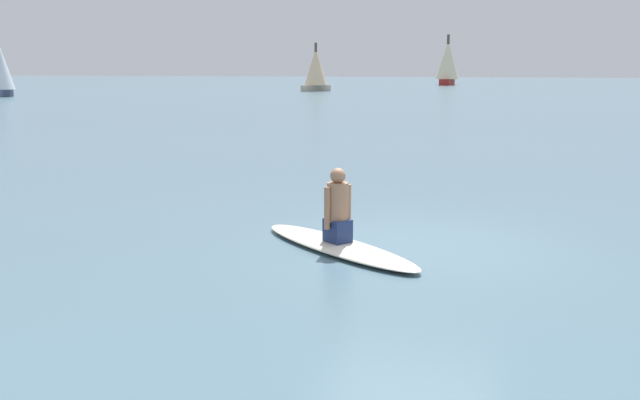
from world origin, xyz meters
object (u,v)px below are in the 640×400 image
at_px(surfboard, 338,246).
at_px(sailboat_far_left, 316,69).
at_px(sailboat_far_right, 448,61).
at_px(person_paddler, 338,209).

xyz_separation_m(surfboard, sailboat_far_left, (-23.95, 67.07, 2.43)).
bearing_deg(sailboat_far_left, sailboat_far_right, 11.46).
relative_size(surfboard, person_paddler, 3.17).
height_order(surfboard, person_paddler, person_paddler).
height_order(person_paddler, sailboat_far_right, sailboat_far_right).
distance_m(person_paddler, sailboat_far_left, 71.25).
relative_size(surfboard, sailboat_far_left, 0.62).
height_order(surfboard, sailboat_far_right, sailboat_far_right).
relative_size(surfboard, sailboat_far_right, 0.44).
xyz_separation_m(surfboard, sailboat_far_right, (-14.76, 100.86, 3.46)).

